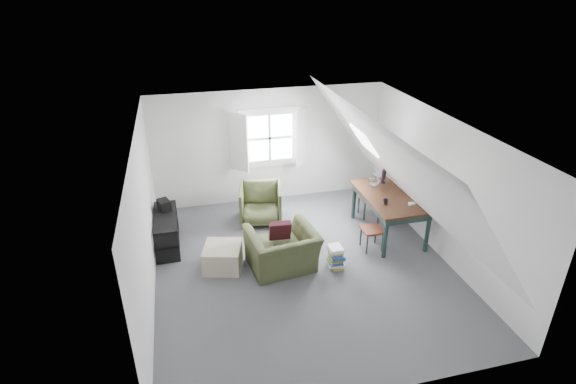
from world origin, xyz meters
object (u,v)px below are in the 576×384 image
object	(u,v)px
magazine_stack	(336,257)
armchair_near	(282,267)
media_shelf	(167,233)
armchair_far	(261,220)
dining_table	(390,200)
dining_chair_near	(374,229)
ottoman	(223,257)
dining_chair_far	(370,197)

from	to	relation	value
magazine_stack	armchair_near	bearing A→B (deg)	167.65
armchair_near	media_shelf	size ratio (longest dim) A/B	0.91
armchair_far	magazine_stack	world-z (taller)	magazine_stack
dining_table	dining_chair_near	size ratio (longest dim) A/B	2.12
ottoman	dining_chair_near	bearing A→B (deg)	-1.41
armchair_near	dining_table	size ratio (longest dim) A/B	0.67
armchair_far	dining_table	distance (m)	2.65
armchair_far	ottoman	xyz separation A→B (m)	(-0.95, -1.46, 0.21)
media_shelf	armchair_far	bearing A→B (deg)	16.18
dining_table	dining_chair_far	xyz separation A→B (m)	(-0.06, 0.74, -0.29)
media_shelf	magazine_stack	xyz separation A→B (m)	(2.82, -1.38, -0.09)
media_shelf	magazine_stack	distance (m)	3.14
ottoman	armchair_far	bearing A→B (deg)	56.98
armchair_near	armchair_far	bearing A→B (deg)	-95.96
dining_table	dining_chair_near	distance (m)	0.71
armchair_near	ottoman	xyz separation A→B (m)	(-0.99, 0.26, 0.21)
media_shelf	magazine_stack	size ratio (longest dim) A/B	3.14
magazine_stack	media_shelf	bearing A→B (deg)	154.02
dining_table	ottoman	bearing A→B (deg)	-173.36
dining_chair_far	magazine_stack	xyz separation A→B (m)	(-1.29, -1.55, -0.24)
dining_table	magazine_stack	world-z (taller)	dining_table
ottoman	media_shelf	world-z (taller)	media_shelf
dining_chair_far	dining_chair_near	world-z (taller)	dining_chair_far
armchair_far	dining_table	size ratio (longest dim) A/B	0.51
armchair_far	dining_chair_far	distance (m)	2.31
ottoman	dining_table	bearing A→B (deg)	6.19
dining_chair_near	media_shelf	xyz separation A→B (m)	(-3.69, 0.98, -0.13)
dining_table	dining_chair_far	bearing A→B (deg)	95.20
ottoman	dining_chair_far	world-z (taller)	dining_chair_far
armchair_near	dining_chair_far	bearing A→B (deg)	-155.59
media_shelf	dining_chair_near	bearing A→B (deg)	-15.02
armchair_far	dining_chair_near	distance (m)	2.41
armchair_far	dining_chair_near	bearing A→B (deg)	-28.95
armchair_far	dining_table	xyz separation A→B (m)	(2.30, -1.11, 0.73)
dining_chair_far	armchair_near	bearing A→B (deg)	42.21
ottoman	magazine_stack	size ratio (longest dim) A/B	1.59
dining_table	dining_chair_far	world-z (taller)	same
armchair_far	media_shelf	world-z (taller)	media_shelf
armchair_far	dining_chair_far	size ratio (longest dim) A/B	1.02
ottoman	dining_table	world-z (taller)	dining_table
ottoman	dining_table	distance (m)	3.31
media_shelf	magazine_stack	bearing A→B (deg)	-26.09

